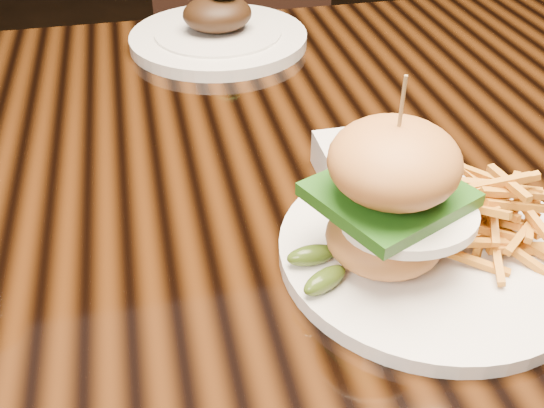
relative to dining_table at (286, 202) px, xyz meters
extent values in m
cube|color=black|center=(0.00, 0.00, 0.06)|extent=(1.60, 0.90, 0.04)
cylinder|color=silver|center=(0.08, -0.21, 0.08)|extent=(0.28, 0.28, 0.01)
ellipsoid|color=#9E6933|center=(0.03, -0.22, 0.11)|extent=(0.10, 0.10, 0.05)
ellipsoid|color=silver|center=(0.05, -0.23, 0.14)|extent=(0.12, 0.09, 0.01)
ellipsoid|color=orange|center=(0.07, -0.24, 0.15)|extent=(0.02, 0.02, 0.01)
cube|color=#296018|center=(0.03, -0.22, 0.15)|extent=(0.15, 0.14, 0.01)
ellipsoid|color=#A5622D|center=(0.03, -0.22, 0.19)|extent=(0.11, 0.11, 0.06)
cylinder|color=olive|center=(0.03, -0.22, 0.22)|extent=(0.00, 0.00, 0.08)
ellipsoid|color=#273F10|center=(-0.03, -0.24, 0.10)|extent=(0.05, 0.04, 0.02)
ellipsoid|color=#273F10|center=(-0.03, -0.21, 0.10)|extent=(0.04, 0.02, 0.02)
cube|color=silver|center=(0.06, -0.07, 0.10)|extent=(0.11, 0.11, 0.04)
cylinder|color=silver|center=(-0.03, 0.32, 0.09)|extent=(0.27, 0.27, 0.02)
cylinder|color=silver|center=(-0.03, 0.32, 0.09)|extent=(0.19, 0.19, 0.02)
ellipsoid|color=black|center=(-0.03, 0.32, 0.12)|extent=(0.10, 0.09, 0.05)
cube|color=black|center=(0.11, 0.80, -0.22)|extent=(0.49, 0.49, 0.06)
cylinder|color=black|center=(-0.10, 0.63, -0.45)|extent=(0.04, 0.04, 0.45)
cylinder|color=black|center=(0.28, 0.60, -0.45)|extent=(0.04, 0.04, 0.45)
cylinder|color=black|center=(-0.07, 1.00, -0.45)|extent=(0.04, 0.04, 0.45)
cylinder|color=black|center=(0.31, 0.97, -0.45)|extent=(0.04, 0.04, 0.45)
camera|label=1|loc=(-0.15, -0.61, 0.46)|focal=42.00mm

